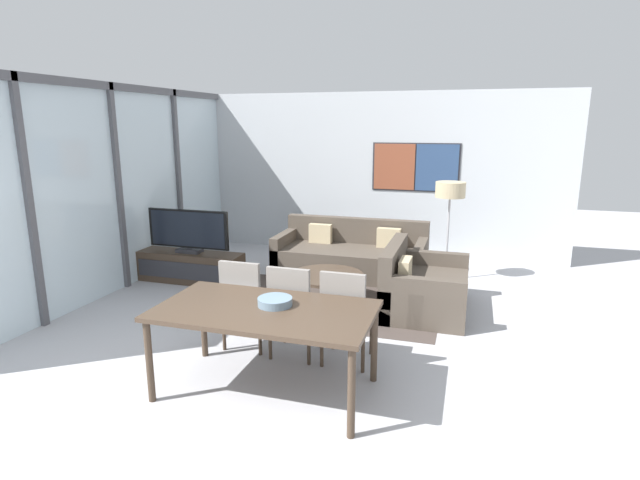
{
  "coord_description": "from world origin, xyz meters",
  "views": [
    {
      "loc": [
        1.77,
        -2.76,
        2.27
      ],
      "look_at": [
        0.12,
        2.64,
        0.95
      ],
      "focal_mm": 28.0,
      "sensor_mm": 36.0,
      "label": 1
    }
  ],
  "objects_px": {
    "dining_chair_left": "(246,299)",
    "dining_chair_right": "(346,312)",
    "sofa_main": "(352,257)",
    "dining_chair_centre": "(293,306)",
    "tv_console": "(190,267)",
    "television": "(188,231)",
    "fruit_bowl": "(275,301)",
    "sofa_side": "(419,289)",
    "dining_table": "(265,316)",
    "floor_lamp": "(450,195)",
    "coffee_table": "(327,281)"
  },
  "relations": [
    {
      "from": "dining_table",
      "to": "dining_chair_left",
      "type": "relative_size",
      "value": 1.92
    },
    {
      "from": "tv_console",
      "to": "coffee_table",
      "type": "xyz_separation_m",
      "value": [
        2.17,
        -0.27,
        0.07
      ]
    },
    {
      "from": "dining_table",
      "to": "fruit_bowl",
      "type": "xyz_separation_m",
      "value": [
        0.06,
        0.09,
        0.11
      ]
    },
    {
      "from": "tv_console",
      "to": "dining_chair_centre",
      "type": "height_order",
      "value": "dining_chair_centre"
    },
    {
      "from": "dining_chair_left",
      "to": "dining_chair_right",
      "type": "height_order",
      "value": "same"
    },
    {
      "from": "dining_table",
      "to": "dining_chair_right",
      "type": "distance_m",
      "value": 0.87
    },
    {
      "from": "tv_console",
      "to": "dining_chair_right",
      "type": "bearing_deg",
      "value": -33.42
    },
    {
      "from": "tv_console",
      "to": "dining_chair_right",
      "type": "distance_m",
      "value": 3.37
    },
    {
      "from": "sofa_side",
      "to": "dining_chair_right",
      "type": "distance_m",
      "value": 1.78
    },
    {
      "from": "dining_chair_right",
      "to": "fruit_bowl",
      "type": "bearing_deg",
      "value": -128.89
    },
    {
      "from": "sofa_main",
      "to": "fruit_bowl",
      "type": "relative_size",
      "value": 7.62
    },
    {
      "from": "television",
      "to": "dining_chair_left",
      "type": "bearing_deg",
      "value": -45.86
    },
    {
      "from": "tv_console",
      "to": "sofa_side",
      "type": "distance_m",
      "value": 3.33
    },
    {
      "from": "sofa_main",
      "to": "sofa_side",
      "type": "height_order",
      "value": "same"
    },
    {
      "from": "sofa_main",
      "to": "fruit_bowl",
      "type": "bearing_deg",
      "value": -87.33
    },
    {
      "from": "dining_table",
      "to": "sofa_side",
      "type": "bearing_deg",
      "value": 65.89
    },
    {
      "from": "dining_chair_left",
      "to": "television",
      "type": "bearing_deg",
      "value": 134.14
    },
    {
      "from": "tv_console",
      "to": "dining_chair_centre",
      "type": "distance_m",
      "value": 2.95
    },
    {
      "from": "tv_console",
      "to": "dining_chair_left",
      "type": "relative_size",
      "value": 1.66
    },
    {
      "from": "sofa_main",
      "to": "dining_chair_centre",
      "type": "height_order",
      "value": "dining_chair_centre"
    },
    {
      "from": "television",
      "to": "floor_lamp",
      "type": "relative_size",
      "value": 0.87
    },
    {
      "from": "floor_lamp",
      "to": "dining_chair_centre",
      "type": "bearing_deg",
      "value": -113.44
    },
    {
      "from": "dining_chair_centre",
      "to": "television",
      "type": "bearing_deg",
      "value": 140.88
    },
    {
      "from": "sofa_side",
      "to": "fruit_bowl",
      "type": "distance_m",
      "value": 2.53
    },
    {
      "from": "dining_chair_left",
      "to": "fruit_bowl",
      "type": "height_order",
      "value": "dining_chair_left"
    },
    {
      "from": "tv_console",
      "to": "coffee_table",
      "type": "height_order",
      "value": "tv_console"
    },
    {
      "from": "television",
      "to": "sofa_side",
      "type": "height_order",
      "value": "television"
    },
    {
      "from": "dining_table",
      "to": "dining_chair_left",
      "type": "bearing_deg",
      "value": 126.0
    },
    {
      "from": "tv_console",
      "to": "dining_chair_right",
      "type": "height_order",
      "value": "dining_chair_right"
    },
    {
      "from": "tv_console",
      "to": "dining_chair_left",
      "type": "bearing_deg",
      "value": -45.85
    },
    {
      "from": "sofa_main",
      "to": "sofa_side",
      "type": "xyz_separation_m",
      "value": [
        1.16,
        -1.26,
        0.0
      ]
    },
    {
      "from": "dining_chair_left",
      "to": "fruit_bowl",
      "type": "bearing_deg",
      "value": -47.63
    },
    {
      "from": "sofa_main",
      "to": "coffee_table",
      "type": "height_order",
      "value": "sofa_main"
    },
    {
      "from": "dining_chair_centre",
      "to": "dining_chair_right",
      "type": "distance_m",
      "value": 0.53
    },
    {
      "from": "dining_chair_left",
      "to": "floor_lamp",
      "type": "relative_size",
      "value": 0.65
    },
    {
      "from": "dining_chair_right",
      "to": "floor_lamp",
      "type": "distance_m",
      "value": 3.2
    },
    {
      "from": "television",
      "to": "sofa_main",
      "type": "bearing_deg",
      "value": 26.69
    },
    {
      "from": "sofa_side",
      "to": "dining_chair_centre",
      "type": "xyz_separation_m",
      "value": [
        -1.05,
        -1.68,
        0.26
      ]
    },
    {
      "from": "dining_table",
      "to": "floor_lamp",
      "type": "distance_m",
      "value": 3.96
    },
    {
      "from": "tv_console",
      "to": "dining_chair_centre",
      "type": "relative_size",
      "value": 1.66
    },
    {
      "from": "television",
      "to": "dining_chair_left",
      "type": "height_order",
      "value": "television"
    },
    {
      "from": "dining_chair_left",
      "to": "fruit_bowl",
      "type": "distance_m",
      "value": 0.91
    },
    {
      "from": "sofa_main",
      "to": "tv_console",
      "type": "bearing_deg",
      "value": -153.3
    },
    {
      "from": "television",
      "to": "dining_chair_right",
      "type": "relative_size",
      "value": 1.33
    },
    {
      "from": "television",
      "to": "sofa_side",
      "type": "bearing_deg",
      "value": -2.95
    },
    {
      "from": "dining_table",
      "to": "dining_chair_centre",
      "type": "xyz_separation_m",
      "value": [
        0.0,
        0.68,
        -0.16
      ]
    },
    {
      "from": "tv_console",
      "to": "television",
      "type": "bearing_deg",
      "value": 90.0
    },
    {
      "from": "sofa_side",
      "to": "coffee_table",
      "type": "height_order",
      "value": "sofa_side"
    },
    {
      "from": "dining_table",
      "to": "floor_lamp",
      "type": "height_order",
      "value": "floor_lamp"
    },
    {
      "from": "coffee_table",
      "to": "dining_table",
      "type": "bearing_deg",
      "value": -87.24
    }
  ]
}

